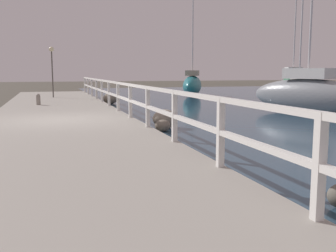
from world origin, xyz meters
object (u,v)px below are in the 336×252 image
dock_lamp (52,59)px  sailboat_green (293,84)px  sailboat_red (299,91)px  mooring_bollard (38,99)px  sailboat_gray (307,94)px  sailboat_teal (192,85)px

dock_lamp → sailboat_green: bearing=5.0°
dock_lamp → sailboat_red: bearing=-14.4°
mooring_bollard → sailboat_gray: (10.92, -4.23, 0.28)m
mooring_bollard → sailboat_red: size_ratio=0.06×
sailboat_gray → sailboat_red: bearing=37.8°
sailboat_green → sailboat_red: 5.93m
mooring_bollard → sailboat_teal: size_ratio=0.06×
dock_lamp → sailboat_gray: sailboat_gray is taller
sailboat_teal → sailboat_red: bearing=-34.1°
sailboat_green → sailboat_red: size_ratio=0.96×
sailboat_green → sailboat_gray: 12.81m
mooring_bollard → sailboat_red: (14.61, 1.59, 0.07)m
sailboat_green → sailboat_gray: (-6.74, -10.90, -0.06)m
dock_lamp → mooring_bollard: bearing=-97.8°
mooring_bollard → sailboat_gray: sailboat_gray is taller
dock_lamp → sailboat_teal: size_ratio=0.35×
sailboat_teal → sailboat_red: (4.14, -6.88, -0.21)m
sailboat_teal → sailboat_gray: size_ratio=1.16×
sailboat_green → dock_lamp: bearing=-154.8°
sailboat_teal → sailboat_green: 7.42m
sailboat_gray → sailboat_green: bearing=38.4°
sailboat_teal → sailboat_green: bearing=10.8°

